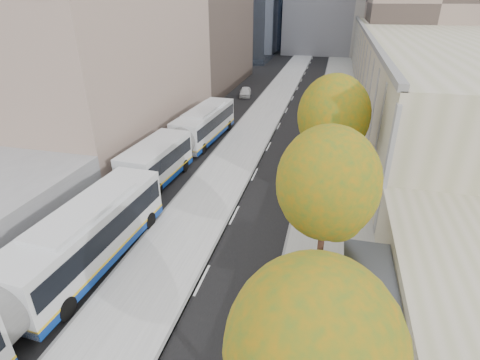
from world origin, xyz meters
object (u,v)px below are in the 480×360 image
(distant_car, at_px, (245,92))
(bus_shelter, at_px, (374,285))
(bus_near, at_px, (24,291))
(bus_far, at_px, (187,137))

(distant_car, bearing_deg, bus_shelter, -79.14)
(bus_near, xyz_separation_m, bus_far, (-0.36, 18.48, -0.08))
(bus_shelter, xyz_separation_m, bus_far, (-13.57, 15.46, -0.64))
(bus_far, bearing_deg, bus_shelter, -45.34)
(bus_near, height_order, distant_car, bus_near)
(distant_car, bearing_deg, bus_far, -99.42)
(bus_near, bearing_deg, bus_far, 93.58)
(bus_near, distance_m, distant_car, 39.65)
(bus_far, xyz_separation_m, distant_car, (-0.04, 21.16, -0.95))
(bus_near, xyz_separation_m, distant_car, (-0.40, 39.63, -1.03))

